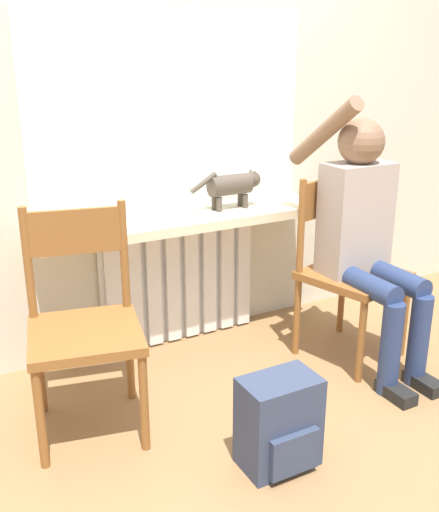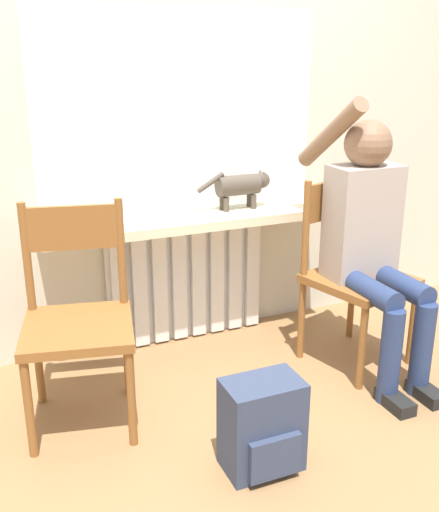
# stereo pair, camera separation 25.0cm
# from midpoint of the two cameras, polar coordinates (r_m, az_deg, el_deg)

# --- Properties ---
(ground_plane) EXTENTS (12.00, 12.00, 0.00)m
(ground_plane) POSITION_cam_midpoint_polar(r_m,az_deg,el_deg) (2.58, 4.76, -17.87)
(ground_plane) COLOR olive
(wall_with_window) EXTENTS (7.00, 0.06, 2.70)m
(wall_with_window) POSITION_cam_midpoint_polar(r_m,az_deg,el_deg) (3.17, -7.20, 15.31)
(wall_with_window) COLOR beige
(wall_with_window) RESTS_ON ground_plane
(radiator) EXTENTS (0.89, 0.08, 0.69)m
(radiator) POSITION_cam_midpoint_polar(r_m,az_deg,el_deg) (3.32, -5.99, -2.37)
(radiator) COLOR white
(radiator) RESTS_ON ground_plane
(windowsill) EXTENTS (1.57, 0.32, 0.05)m
(windowsill) POSITION_cam_midpoint_polar(r_m,az_deg,el_deg) (3.10, -5.42, 3.32)
(windowsill) COLOR beige
(windowsill) RESTS_ON radiator
(window_glass) EXTENTS (1.51, 0.01, 1.00)m
(window_glass) POSITION_cam_midpoint_polar(r_m,az_deg,el_deg) (3.14, -6.87, 13.21)
(window_glass) COLOR white
(window_glass) RESTS_ON windowsill
(chair_left) EXTENTS (0.53, 0.53, 0.95)m
(chair_left) POSITION_cam_midpoint_polar(r_m,az_deg,el_deg) (2.57, -15.58, -6.07)
(chair_left) COLOR brown
(chair_left) RESTS_ON ground_plane
(chair_right) EXTENTS (0.55, 0.55, 0.95)m
(chair_right) POSITION_cam_midpoint_polar(r_m,az_deg,el_deg) (3.13, 9.82, -1.02)
(chair_right) COLOR brown
(chair_right) RESTS_ON ground_plane
(person) EXTENTS (0.36, 0.95, 1.36)m
(person) POSITION_cam_midpoint_polar(r_m,az_deg,el_deg) (3.00, 11.47, 2.40)
(person) COLOR navy
(person) RESTS_ON ground_plane
(cat) EXTENTS (0.42, 0.11, 0.21)m
(cat) POSITION_cam_midpoint_polar(r_m,az_deg,el_deg) (3.21, -0.90, 6.76)
(cat) COLOR #4C4238
(cat) RESTS_ON windowsill
(backpack) EXTENTS (0.30, 0.22, 0.37)m
(backpack) POSITION_cam_midpoint_polar(r_m,az_deg,el_deg) (2.40, 2.64, -15.70)
(backpack) COLOR #333D56
(backpack) RESTS_ON ground_plane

